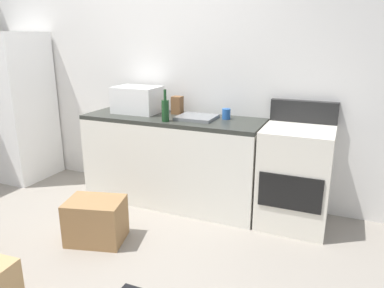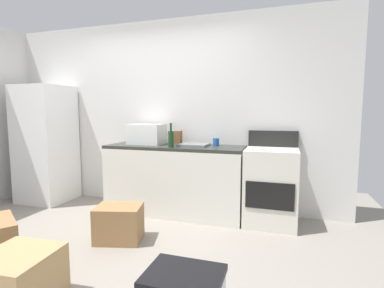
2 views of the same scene
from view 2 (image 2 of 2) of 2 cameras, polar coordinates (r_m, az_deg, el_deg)
name	(u,v)px [view 2 (image 2 of 2)]	position (r m, az deg, el deg)	size (l,w,h in m)	color
ground_plane	(102,250)	(3.10, -17.40, -19.36)	(6.00, 6.00, 0.00)	gray
wall_back	(164,114)	(4.16, -5.60, 5.85)	(5.00, 0.10, 2.60)	silver
kitchen_counter	(175,179)	(3.82, -3.38, -7.01)	(1.80, 0.60, 0.90)	silver
refrigerator	(46,144)	(4.84, -26.95, 0.02)	(0.68, 0.66, 1.72)	white
stove_oven	(271,185)	(3.58, 15.37, -7.86)	(0.60, 0.61, 1.10)	silver
microwave	(147,134)	(3.97, -8.94, 1.96)	(0.46, 0.34, 0.27)	white
sink_basin	(194,145)	(3.67, 0.38, -0.18)	(0.36, 0.32, 0.03)	slate
wine_bottle	(171,138)	(3.54, -4.20, 1.11)	(0.07, 0.07, 0.30)	#193F1E
coffee_mug	(216,142)	(3.70, 4.77, 0.39)	(0.08, 0.08, 0.10)	#2659A5
knife_block	(178,138)	(3.89, -2.87, 1.29)	(0.10, 0.10, 0.18)	brown
cardboard_box_medium	(119,223)	(3.18, -14.28, -14.99)	(0.46, 0.34, 0.37)	olive
cardboard_box_small	(18,280)	(2.46, -31.24, -22.13)	(0.46, 0.47, 0.38)	tan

